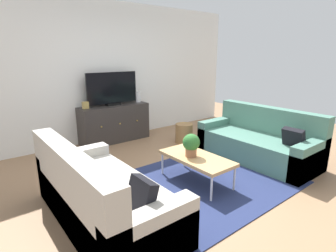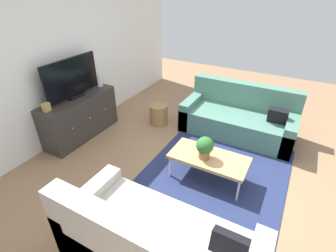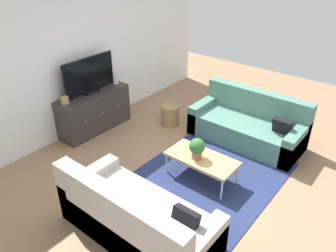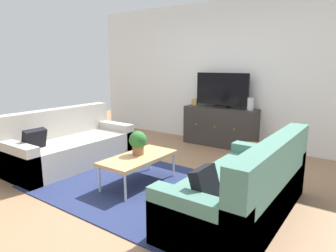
{
  "view_description": "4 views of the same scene",
  "coord_description": "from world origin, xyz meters",
  "px_view_note": "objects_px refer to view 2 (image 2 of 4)",
  "views": [
    {
      "loc": [
        -2.4,
        -2.48,
        1.7
      ],
      "look_at": [
        0.0,
        0.55,
        0.67
      ],
      "focal_mm": 28.67,
      "sensor_mm": 36.0,
      "label": 1
    },
    {
      "loc": [
        -2.63,
        -0.9,
        2.44
      ],
      "look_at": [
        0.0,
        0.55,
        0.67
      ],
      "focal_mm": 27.02,
      "sensor_mm": 36.0,
      "label": 2
    },
    {
      "loc": [
        -3.38,
        -2.17,
        3.13
      ],
      "look_at": [
        0.0,
        0.55,
        0.67
      ],
      "focal_mm": 35.61,
      "sensor_mm": 36.0,
      "label": 3
    },
    {
      "loc": [
        2.41,
        -2.82,
        1.53
      ],
      "look_at": [
        0.0,
        0.55,
        0.67
      ],
      "focal_mm": 31.82,
      "sensor_mm": 36.0,
      "label": 4
    }
  ],
  "objects_px": {
    "couch_right_side": "(239,118)",
    "coffee_table": "(209,158)",
    "potted_plant": "(205,147)",
    "couch_left_side": "(155,250)",
    "wicker_basket": "(159,114)",
    "mantel_clock": "(46,107)",
    "flat_screen_tv": "(72,78)",
    "tv_console": "(80,117)",
    "glass_vase": "(99,80)"
  },
  "relations": [
    {
      "from": "coffee_table",
      "to": "potted_plant",
      "type": "distance_m",
      "value": 0.22
    },
    {
      "from": "couch_left_side",
      "to": "coffee_table",
      "type": "relative_size",
      "value": 1.83
    },
    {
      "from": "couch_left_side",
      "to": "wicker_basket",
      "type": "relative_size",
      "value": 4.98
    },
    {
      "from": "potted_plant",
      "to": "mantel_clock",
      "type": "distance_m",
      "value": 2.37
    },
    {
      "from": "wicker_basket",
      "to": "tv_console",
      "type": "bearing_deg",
      "value": 136.38
    },
    {
      "from": "potted_plant",
      "to": "glass_vase",
      "type": "height_order",
      "value": "glass_vase"
    },
    {
      "from": "couch_left_side",
      "to": "glass_vase",
      "type": "distance_m",
      "value": 3.16
    },
    {
      "from": "couch_left_side",
      "to": "potted_plant",
      "type": "bearing_deg",
      "value": 3.26
    },
    {
      "from": "potted_plant",
      "to": "mantel_clock",
      "type": "height_order",
      "value": "mantel_clock"
    },
    {
      "from": "glass_vase",
      "to": "couch_left_side",
      "type": "bearing_deg",
      "value": -130.13
    },
    {
      "from": "flat_screen_tv",
      "to": "wicker_basket",
      "type": "xyz_separation_m",
      "value": [
        1.01,
        -0.98,
        -0.86
      ]
    },
    {
      "from": "couch_left_side",
      "to": "glass_vase",
      "type": "height_order",
      "value": "glass_vase"
    },
    {
      "from": "potted_plant",
      "to": "wicker_basket",
      "type": "distance_m",
      "value": 1.74
    },
    {
      "from": "flat_screen_tv",
      "to": "glass_vase",
      "type": "height_order",
      "value": "flat_screen_tv"
    },
    {
      "from": "couch_left_side",
      "to": "mantel_clock",
      "type": "distance_m",
      "value": 2.58
    },
    {
      "from": "coffee_table",
      "to": "mantel_clock",
      "type": "distance_m",
      "value": 2.46
    },
    {
      "from": "coffee_table",
      "to": "wicker_basket",
      "type": "distance_m",
      "value": 1.72
    },
    {
      "from": "couch_left_side",
      "to": "couch_right_side",
      "type": "bearing_deg",
      "value": 0.0
    },
    {
      "from": "potted_plant",
      "to": "mantel_clock",
      "type": "bearing_deg",
      "value": 102.62
    },
    {
      "from": "flat_screen_tv",
      "to": "coffee_table",
      "type": "bearing_deg",
      "value": -90.03
    },
    {
      "from": "tv_console",
      "to": "mantel_clock",
      "type": "xyz_separation_m",
      "value": [
        -0.57,
        0.0,
        0.43
      ]
    },
    {
      "from": "coffee_table",
      "to": "glass_vase",
      "type": "xyz_separation_m",
      "value": [
        0.57,
        2.35,
        0.49
      ]
    },
    {
      "from": "couch_right_side",
      "to": "wicker_basket",
      "type": "xyz_separation_m",
      "value": [
        -0.44,
        1.41,
        -0.09
      ]
    },
    {
      "from": "couch_left_side",
      "to": "wicker_basket",
      "type": "distance_m",
      "value": 2.82
    },
    {
      "from": "couch_right_side",
      "to": "coffee_table",
      "type": "height_order",
      "value": "couch_right_side"
    },
    {
      "from": "coffee_table",
      "to": "flat_screen_tv",
      "type": "xyz_separation_m",
      "value": [
        0.0,
        2.37,
        0.71
      ]
    },
    {
      "from": "couch_left_side",
      "to": "glass_vase",
      "type": "relative_size",
      "value": 8.59
    },
    {
      "from": "couch_left_side",
      "to": "couch_right_side",
      "type": "distance_m",
      "value": 2.88
    },
    {
      "from": "coffee_table",
      "to": "potted_plant",
      "type": "bearing_deg",
      "value": 135.38
    },
    {
      "from": "coffee_table",
      "to": "wicker_basket",
      "type": "xyz_separation_m",
      "value": [
        1.01,
        1.39,
        -0.16
      ]
    },
    {
      "from": "flat_screen_tv",
      "to": "wicker_basket",
      "type": "bearing_deg",
      "value": -44.21
    },
    {
      "from": "tv_console",
      "to": "mantel_clock",
      "type": "relative_size",
      "value": 10.6
    },
    {
      "from": "flat_screen_tv",
      "to": "couch_right_side",
      "type": "bearing_deg",
      "value": -58.81
    },
    {
      "from": "coffee_table",
      "to": "mantel_clock",
      "type": "relative_size",
      "value": 7.96
    },
    {
      "from": "wicker_basket",
      "to": "glass_vase",
      "type": "bearing_deg",
      "value": 114.62
    },
    {
      "from": "flat_screen_tv",
      "to": "wicker_basket",
      "type": "distance_m",
      "value": 1.65
    },
    {
      "from": "couch_left_side",
      "to": "flat_screen_tv",
      "type": "bearing_deg",
      "value": 59.11
    },
    {
      "from": "mantel_clock",
      "to": "flat_screen_tv",
      "type": "bearing_deg",
      "value": 2.01
    },
    {
      "from": "mantel_clock",
      "to": "wicker_basket",
      "type": "height_order",
      "value": "mantel_clock"
    },
    {
      "from": "tv_console",
      "to": "mantel_clock",
      "type": "distance_m",
      "value": 0.71
    },
    {
      "from": "couch_left_side",
      "to": "coffee_table",
      "type": "xyz_separation_m",
      "value": [
        1.43,
        0.03,
        0.07
      ]
    },
    {
      "from": "potted_plant",
      "to": "couch_right_side",
      "type": "bearing_deg",
      "value": -2.99
    },
    {
      "from": "mantel_clock",
      "to": "wicker_basket",
      "type": "xyz_separation_m",
      "value": [
        1.58,
        -0.96,
        -0.6
      ]
    },
    {
      "from": "tv_console",
      "to": "couch_right_side",
      "type": "bearing_deg",
      "value": -58.59
    },
    {
      "from": "potted_plant",
      "to": "wicker_basket",
      "type": "bearing_deg",
      "value": 51.34
    },
    {
      "from": "couch_right_side",
      "to": "flat_screen_tv",
      "type": "xyz_separation_m",
      "value": [
        -1.45,
        2.39,
        0.78
      ]
    },
    {
      "from": "glass_vase",
      "to": "coffee_table",
      "type": "bearing_deg",
      "value": -103.66
    },
    {
      "from": "couch_right_side",
      "to": "mantel_clock",
      "type": "relative_size",
      "value": 14.61
    },
    {
      "from": "couch_left_side",
      "to": "tv_console",
      "type": "height_order",
      "value": "couch_left_side"
    },
    {
      "from": "coffee_table",
      "to": "potted_plant",
      "type": "relative_size",
      "value": 3.33
    }
  ]
}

